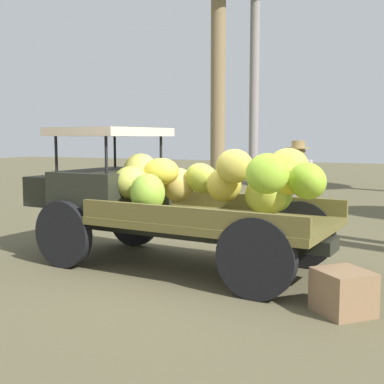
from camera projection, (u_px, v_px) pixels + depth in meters
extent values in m
plane|color=brown|center=(191.00, 268.00, 6.85)|extent=(60.00, 60.00, 0.00)
cube|color=black|center=(186.00, 231.00, 6.83)|extent=(4.02, 0.79, 0.16)
cylinder|color=black|center=(63.00, 234.00, 6.86)|extent=(0.92, 0.22, 0.91)
cylinder|color=black|center=(134.00, 218.00, 8.24)|extent=(0.92, 0.22, 0.91)
cylinder|color=black|center=(256.00, 259.00, 5.48)|extent=(0.92, 0.22, 0.91)
cylinder|color=black|center=(301.00, 234.00, 6.86)|extent=(0.92, 0.22, 0.91)
cube|color=brown|center=(215.00, 220.00, 6.59)|extent=(3.14, 1.98, 0.10)
cube|color=brown|center=(184.00, 216.00, 5.88)|extent=(3.00, 0.35, 0.22)
cube|color=brown|center=(241.00, 201.00, 7.26)|extent=(3.00, 0.35, 0.22)
cube|color=black|center=(112.00, 189.00, 7.39)|extent=(1.23, 1.61, 0.55)
cube|color=black|center=(66.00, 190.00, 7.84)|extent=(0.79, 1.12, 0.44)
cylinder|color=black|center=(56.00, 152.00, 6.99)|extent=(0.04, 0.04, 0.55)
cylinder|color=black|center=(115.00, 150.00, 8.11)|extent=(0.04, 0.04, 0.55)
cylinder|color=black|center=(106.00, 153.00, 6.56)|extent=(0.04, 0.04, 0.55)
cylinder|color=black|center=(161.00, 150.00, 7.67)|extent=(0.04, 0.04, 0.55)
cube|color=#CAB296|center=(111.00, 132.00, 7.30)|extent=(1.35, 1.62, 0.12)
ellipsoid|color=gold|center=(288.00, 166.00, 6.57)|extent=(0.59, 0.63, 0.60)
ellipsoid|color=gold|center=(266.00, 196.00, 6.41)|extent=(0.72, 0.65, 0.52)
ellipsoid|color=#97C12F|center=(307.00, 181.00, 6.09)|extent=(0.77, 0.77, 0.57)
ellipsoid|color=#8AB533|center=(271.00, 195.00, 6.57)|extent=(0.70, 0.74, 0.61)
ellipsoid|color=#BCB84F|center=(141.00, 170.00, 7.04)|extent=(0.63, 0.64, 0.57)
ellipsoid|color=#B9C844|center=(202.00, 178.00, 7.06)|extent=(0.51, 0.54, 0.56)
ellipsoid|color=tan|center=(178.00, 185.00, 7.26)|extent=(0.50, 0.62, 0.61)
ellipsoid|color=yellow|center=(161.00, 172.00, 6.89)|extent=(0.51, 0.48, 0.45)
ellipsoid|color=#BEC24C|center=(131.00, 182.00, 6.80)|extent=(0.69, 0.69, 0.50)
ellipsoid|color=#95C22E|center=(267.00, 173.00, 5.90)|extent=(0.54, 0.52, 0.57)
ellipsoid|color=yellow|center=(284.00, 179.00, 6.31)|extent=(0.76, 0.75, 0.52)
ellipsoid|color=gold|center=(234.00, 166.00, 6.37)|extent=(0.50, 0.35, 0.43)
ellipsoid|color=gold|center=(224.00, 185.00, 6.70)|extent=(0.74, 0.77, 0.60)
ellipsoid|color=#90BD38|center=(148.00, 193.00, 6.46)|extent=(0.67, 0.67, 0.52)
cylinder|color=beige|center=(305.00, 227.00, 7.62)|extent=(0.15, 0.15, 0.83)
cylinder|color=beige|center=(288.00, 226.00, 7.71)|extent=(0.15, 0.15, 0.83)
cube|color=#BCAAA9|center=(298.00, 180.00, 7.59)|extent=(0.42, 0.27, 0.59)
cylinder|color=#BCAAA9|center=(304.00, 174.00, 7.45)|extent=(0.34, 0.36, 0.10)
cylinder|color=#BCAAA9|center=(290.00, 174.00, 7.52)|extent=(0.31, 0.39, 0.10)
sphere|color=olive|center=(298.00, 152.00, 7.55)|extent=(0.22, 0.22, 0.22)
cylinder|color=olive|center=(298.00, 148.00, 7.54)|extent=(0.34, 0.34, 0.02)
cylinder|color=olive|center=(298.00, 144.00, 7.53)|extent=(0.20, 0.20, 0.10)
cube|color=#8A6949|center=(343.00, 292.00, 5.07)|extent=(0.70, 0.70, 0.44)
cylinder|color=gray|center=(254.00, 79.00, 18.59)|extent=(0.35, 0.35, 7.80)
cylinder|color=olive|center=(218.00, 86.00, 16.08)|extent=(0.47, 0.47, 6.75)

